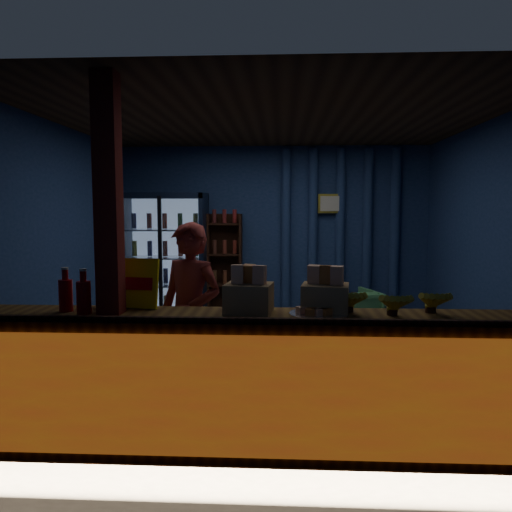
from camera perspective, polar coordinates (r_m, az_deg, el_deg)
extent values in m
plane|color=#515154|center=(5.54, 1.41, -12.19)|extent=(4.60, 4.60, 0.00)
plane|color=navy|center=(7.49, 1.89, 2.55)|extent=(4.60, 0.00, 4.60)
plane|color=navy|center=(3.11, 0.37, -1.62)|extent=(4.60, 0.00, 4.60)
plane|color=navy|center=(5.83, -21.79, 1.32)|extent=(0.00, 4.40, 4.40)
plane|color=navy|center=(5.72, 25.16, 1.12)|extent=(0.00, 4.40, 4.40)
plane|color=#472D19|center=(5.36, 1.48, 15.33)|extent=(4.60, 4.60, 0.00)
cube|color=brown|center=(3.59, 0.59, -14.18)|extent=(4.40, 0.55, 0.95)
cube|color=red|center=(3.32, 0.37, -15.86)|extent=(4.35, 0.02, 0.81)
cube|color=#351910|center=(3.19, 0.40, -7.43)|extent=(4.40, 0.04, 0.04)
cube|color=maroon|center=(3.60, -16.33, -0.85)|extent=(0.16, 0.16, 2.60)
cube|color=black|center=(7.63, -9.85, -0.11)|extent=(1.20, 0.06, 1.90)
cube|color=black|center=(7.52, -14.55, -0.29)|extent=(0.06, 0.60, 1.90)
cube|color=black|center=(7.25, -5.93, -0.34)|extent=(0.06, 0.60, 1.90)
cube|color=black|center=(7.33, -10.44, 6.78)|extent=(1.20, 0.60, 0.08)
cube|color=black|center=(7.51, -10.20, -7.24)|extent=(1.20, 0.60, 0.08)
cube|color=#99B2D8|center=(7.58, -9.94, -0.15)|extent=(1.08, 0.02, 1.74)
cube|color=white|center=(7.09, -10.83, -0.54)|extent=(1.12, 0.02, 1.78)
cube|color=black|center=(7.07, -10.87, -0.56)|extent=(0.05, 0.05, 1.80)
cube|color=silver|center=(7.48, -10.21, -6.27)|extent=(1.08, 0.48, 0.02)
cylinder|color=red|center=(7.57, -13.56, -5.19)|extent=(0.07, 0.07, 0.22)
cylinder|color=#1F5E17|center=(7.51, -11.91, -5.24)|extent=(0.07, 0.07, 0.22)
cylinder|color=#A0A619|center=(7.46, -10.23, -5.29)|extent=(0.07, 0.07, 0.22)
cylinder|color=navy|center=(7.41, -8.53, -5.33)|extent=(0.07, 0.07, 0.22)
cylinder|color=maroon|center=(7.37, -6.81, -5.37)|extent=(0.07, 0.07, 0.22)
cube|color=silver|center=(7.41, -10.27, -3.24)|extent=(1.08, 0.48, 0.02)
cylinder|color=#1F5E17|center=(7.51, -13.63, -2.19)|extent=(0.07, 0.07, 0.22)
cylinder|color=#A0A619|center=(7.45, -11.97, -2.22)|extent=(0.07, 0.07, 0.22)
cylinder|color=navy|center=(7.39, -10.28, -2.24)|extent=(0.07, 0.07, 0.22)
cylinder|color=maroon|center=(7.35, -8.57, -2.27)|extent=(0.07, 0.07, 0.22)
cylinder|color=red|center=(7.30, -6.84, -2.29)|extent=(0.07, 0.07, 0.22)
cube|color=silver|center=(7.36, -10.32, -0.16)|extent=(1.08, 0.48, 0.02)
cylinder|color=#A0A619|center=(7.47, -13.70, 0.85)|extent=(0.07, 0.07, 0.22)
cylinder|color=navy|center=(7.41, -12.03, 0.85)|extent=(0.07, 0.07, 0.22)
cylinder|color=maroon|center=(7.35, -10.34, 0.85)|extent=(0.07, 0.07, 0.22)
cylinder|color=red|center=(7.30, -8.62, 0.85)|extent=(0.07, 0.07, 0.22)
cylinder|color=#1F5E17|center=(7.26, -6.88, 0.84)|extent=(0.07, 0.07, 0.22)
cube|color=silver|center=(7.33, -10.37, 2.95)|extent=(1.08, 0.48, 0.02)
cylinder|color=navy|center=(7.45, -13.77, 3.92)|extent=(0.07, 0.07, 0.22)
cylinder|color=maroon|center=(7.38, -12.09, 3.95)|extent=(0.07, 0.07, 0.22)
cylinder|color=red|center=(7.33, -10.39, 3.97)|extent=(0.07, 0.07, 0.22)
cylinder|color=#1F5E17|center=(7.28, -8.66, 3.98)|extent=(0.07, 0.07, 0.22)
cylinder|color=#A0A619|center=(7.24, -6.91, 4.00)|extent=(0.07, 0.07, 0.22)
cube|color=#351910|center=(7.53, -3.46, -1.26)|extent=(0.50, 0.02, 1.60)
cube|color=#351910|center=(7.43, -5.37, -1.36)|extent=(0.03, 0.28, 1.60)
cube|color=#351910|center=(7.38, -1.76, -1.39)|extent=(0.03, 0.28, 1.60)
cube|color=#351910|center=(7.52, -3.54, -6.68)|extent=(0.46, 0.26, 0.02)
cube|color=#351910|center=(7.44, -3.56, -3.29)|extent=(0.46, 0.26, 0.02)
cube|color=#351910|center=(7.38, -3.58, 0.17)|extent=(0.46, 0.26, 0.02)
cube|color=#351910|center=(7.35, -3.60, 3.66)|extent=(0.46, 0.26, 0.02)
cylinder|color=navy|center=(7.43, 3.43, 2.52)|extent=(0.14, 0.14, 2.50)
cylinder|color=navy|center=(7.44, 6.51, 2.50)|extent=(0.14, 0.14, 2.50)
cylinder|color=navy|center=(7.48, 9.57, 2.48)|extent=(0.14, 0.14, 2.50)
cylinder|color=navy|center=(7.54, 12.60, 2.44)|extent=(0.14, 0.14, 2.50)
cylinder|color=navy|center=(7.61, 15.57, 2.40)|extent=(0.14, 0.14, 2.50)
cube|color=gold|center=(7.41, 8.51, 5.95)|extent=(0.36, 0.03, 0.28)
cube|color=silver|center=(7.39, 8.52, 5.95)|extent=(0.30, 0.01, 0.22)
imported|color=maroon|center=(4.19, -7.53, -6.94)|extent=(0.68, 0.57, 1.57)
imported|color=#5BB768|center=(6.75, 10.69, -6.36)|extent=(0.85, 0.86, 0.62)
cube|color=#351910|center=(6.97, 11.08, -6.68)|extent=(0.52, 0.39, 0.45)
cylinder|color=#351910|center=(6.92, 11.12, -4.49)|extent=(0.09, 0.09, 0.09)
cube|color=yellow|center=(3.81, -14.36, -3.01)|extent=(0.47, 0.16, 0.37)
cube|color=#AC0B0F|center=(3.79, -14.45, -3.05)|extent=(0.38, 0.09, 0.09)
cylinder|color=#AC0B0F|center=(3.81, -20.91, -4.24)|extent=(0.10, 0.10, 0.23)
cylinder|color=#AC0B0F|center=(3.79, -20.99, -1.89)|extent=(0.04, 0.04, 0.09)
cylinder|color=white|center=(3.79, -21.01, -1.33)|extent=(0.05, 0.05, 0.02)
cylinder|color=#AC0B0F|center=(3.68, -19.08, -4.53)|extent=(0.10, 0.10, 0.23)
cylinder|color=#AC0B0F|center=(3.66, -19.16, -2.09)|extent=(0.04, 0.04, 0.09)
cylinder|color=white|center=(3.65, -19.18, -1.51)|extent=(0.05, 0.05, 0.02)
cylinder|color=silver|center=(3.70, -16.27, -4.40)|extent=(0.10, 0.10, 0.23)
cylinder|color=silver|center=(3.67, -16.33, -1.98)|extent=(0.04, 0.04, 0.09)
cylinder|color=white|center=(3.67, -16.35, -1.40)|extent=(0.05, 0.05, 0.02)
cube|color=#936E47|center=(3.52, -0.83, -4.84)|extent=(0.35, 0.30, 0.21)
cube|color=orange|center=(3.51, -2.12, -2.07)|extent=(0.09, 0.07, 0.13)
cube|color=#C76C25|center=(3.49, -0.83, -2.10)|extent=(0.09, 0.07, 0.13)
cube|color=orange|center=(3.48, 0.46, -2.13)|extent=(0.09, 0.07, 0.13)
cube|color=#936E47|center=(3.53, 7.92, -4.87)|extent=(0.35, 0.31, 0.21)
cube|color=orange|center=(3.51, 6.65, -2.12)|extent=(0.09, 0.07, 0.13)
cube|color=#C76C25|center=(3.50, 7.95, -2.15)|extent=(0.09, 0.07, 0.13)
cube|color=orange|center=(3.50, 9.26, -2.18)|extent=(0.09, 0.07, 0.13)
cylinder|color=silver|center=(3.45, 7.17, -6.67)|extent=(0.41, 0.41, 0.02)
cube|color=orange|center=(3.45, 8.50, -6.12)|extent=(0.09, 0.06, 0.04)
cube|color=#C76C25|center=(3.50, 8.03, -5.94)|extent=(0.11, 0.11, 0.04)
cube|color=orange|center=(3.52, 7.08, -5.86)|extent=(0.06, 0.09, 0.04)
cube|color=#C76C25|center=(3.49, 6.18, -5.94)|extent=(0.11, 0.11, 0.04)
cube|color=orange|center=(3.44, 5.84, -6.13)|extent=(0.09, 0.06, 0.04)
cube|color=#C76C25|center=(3.38, 6.29, -6.32)|extent=(0.11, 0.11, 0.04)
cube|color=orange|center=(3.36, 7.27, -6.40)|extent=(0.06, 0.09, 0.04)
cube|color=#C76C25|center=(3.39, 8.20, -6.31)|extent=(0.11, 0.11, 0.04)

